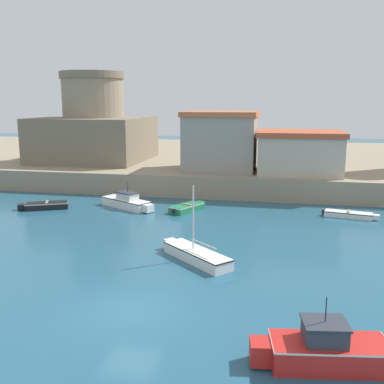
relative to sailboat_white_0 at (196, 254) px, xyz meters
name	(u,v)px	position (x,y,z in m)	size (l,w,h in m)	color
ground_plane	(130,312)	(-1.59, -7.03, -0.38)	(200.00, 200.00, 0.00)	#235670
quay_seawall	(235,161)	(-1.59, 36.40, 0.70)	(120.00, 40.00, 2.15)	gray
sailboat_white_0	(196,254)	(0.00, 0.00, 0.00)	(4.88, 4.54, 4.44)	white
dinghy_green_1	(187,207)	(-3.02, 11.73, -0.07)	(2.68, 3.80, 0.64)	#237A4C
motorboat_white_2	(127,202)	(-8.43, 11.81, 0.14)	(5.51, 3.84, 2.31)	white
dinghy_white_4	(350,214)	(10.23, 12.17, -0.12)	(4.37, 1.85, 0.54)	white
motorboat_red_5	(324,349)	(6.49, -9.58, 0.25)	(4.97, 2.27, 2.59)	red
dinghy_black_6	(45,205)	(-15.28, 10.02, -0.08)	(4.22, 2.77, 0.63)	black
fortress	(94,130)	(-17.59, 26.28, 5.41)	(12.42, 12.42, 10.39)	#796C57
harbor_shed_near_wharf	(300,152)	(6.41, 20.96, 3.87)	(8.33, 7.03, 4.15)	#BCB29E
harbor_shed_mid_row	(221,141)	(-1.59, 21.57, 4.79)	(7.54, 6.34, 5.99)	gray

